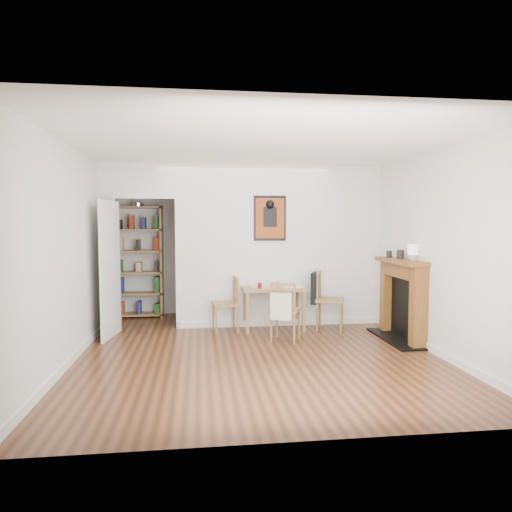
{
  "coord_description": "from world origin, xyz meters",
  "views": [
    {
      "loc": [
        -0.73,
        -5.9,
        1.66
      ],
      "look_at": [
        0.08,
        0.6,
        1.2
      ],
      "focal_mm": 32.0,
      "sensor_mm": 36.0,
      "label": 1
    }
  ],
  "objects": [
    {
      "name": "ceramic_jar_a",
      "position": [
        2.16,
        0.36,
        1.22
      ],
      "size": [
        0.1,
        0.1,
        0.13
      ],
      "primitive_type": "cylinder",
      "color": "black",
      "rests_on": "fireplace"
    },
    {
      "name": "room_shell",
      "position": [
        0.1,
        1.34,
        1.3
      ],
      "size": [
        5.2,
        5.2,
        5.2
      ],
      "color": "silver",
      "rests_on": "ground"
    },
    {
      "name": "mantel_lamp",
      "position": [
        2.15,
        -0.05,
        1.3
      ],
      "size": [
        0.14,
        0.14,
        0.23
      ],
      "color": "silver",
      "rests_on": "fireplace"
    },
    {
      "name": "red_glass",
      "position": [
        0.2,
        1.05,
        0.71
      ],
      "size": [
        0.07,
        0.07,
        0.09
      ],
      "primitive_type": "cylinder",
      "color": "maroon",
      "rests_on": "dining_table"
    },
    {
      "name": "fireplace",
      "position": [
        2.16,
        0.25,
        0.62
      ],
      "size": [
        0.45,
        1.25,
        1.16
      ],
      "color": "brown",
      "rests_on": "ground"
    },
    {
      "name": "chair_right",
      "position": [
        1.28,
        0.98,
        0.48
      ],
      "size": [
        0.64,
        0.6,
        0.93
      ],
      "color": "olive",
      "rests_on": "ground"
    },
    {
      "name": "orange_fruit",
      "position": [
        0.5,
        1.23,
        0.71
      ],
      "size": [
        0.08,
        0.08,
        0.08
      ],
      "primitive_type": "sphere",
      "color": "#F5620C",
      "rests_on": "dining_table"
    },
    {
      "name": "ceramic_jar_b",
      "position": [
        2.06,
        0.54,
        1.21
      ],
      "size": [
        0.08,
        0.08,
        0.1
      ],
      "primitive_type": "cylinder",
      "color": "black",
      "rests_on": "fireplace"
    },
    {
      "name": "notebook",
      "position": [
        0.73,
        1.13,
        0.67
      ],
      "size": [
        0.35,
        0.27,
        0.02
      ],
      "primitive_type": "cube",
      "rotation": [
        0.0,
        0.0,
        0.1
      ],
      "color": "white",
      "rests_on": "dining_table"
    },
    {
      "name": "bookshelf",
      "position": [
        -1.8,
        2.4,
        0.98
      ],
      "size": [
        0.84,
        0.34,
        2.0
      ],
      "color": "#9F714A",
      "rests_on": "ground"
    },
    {
      "name": "placemat",
      "position": [
        0.28,
        1.17,
        0.67
      ],
      "size": [
        0.45,
        0.36,
        0.0
      ],
      "primitive_type": "cube",
      "rotation": [
        0.0,
        0.0,
        -0.13
      ],
      "color": "beige",
      "rests_on": "dining_table"
    },
    {
      "name": "ground",
      "position": [
        0.0,
        0.0,
        0.0
      ],
      "size": [
        5.2,
        5.2,
        0.0
      ],
      "primitive_type": "plane",
      "color": "brown",
      "rests_on": "ground"
    },
    {
      "name": "chair_front",
      "position": [
        0.48,
        0.39,
        0.43
      ],
      "size": [
        0.56,
        0.59,
        0.85
      ],
      "color": "olive",
      "rests_on": "ground"
    },
    {
      "name": "chair_left",
      "position": [
        -0.34,
        1.06,
        0.42
      ],
      "size": [
        0.47,
        0.47,
        0.85
      ],
      "color": "olive",
      "rests_on": "ground"
    },
    {
      "name": "dining_table",
      "position": [
        0.42,
        1.1,
        0.58
      ],
      "size": [
        0.97,
        0.62,
        0.66
      ],
      "color": "#9F714A",
      "rests_on": "ground"
    }
  ]
}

